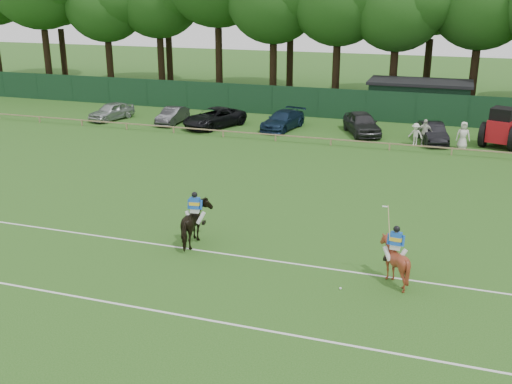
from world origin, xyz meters
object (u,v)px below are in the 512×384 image
at_px(hatch_grey, 362,123).
at_px(tractor, 502,128).
at_px(spectator_left, 416,134).
at_px(sedan_navy, 283,120).
at_px(horse_chestnut, 394,261).
at_px(estate_black, 432,133).
at_px(sedan_grey, 172,116).
at_px(spectator_mid, 424,132).
at_px(suv_black, 214,118).
at_px(polo_ball, 340,288).
at_px(spectator_right, 463,135).
at_px(utility_shed, 419,99).
at_px(horse_dark, 196,224).
at_px(sedan_silver, 111,111).

distance_m(hatch_grey, tractor, 9.66).
bearing_deg(spectator_left, sedan_navy, -174.13).
height_order(horse_chestnut, spectator_left, horse_chestnut).
relative_size(horse_chestnut, estate_black, 0.40).
bearing_deg(spectator_left, sedan_grey, -166.76).
xyz_separation_m(spectator_mid, tractor, (5.01, 1.30, 0.37)).
xyz_separation_m(suv_black, polo_ball, (14.40, -23.36, -0.70)).
distance_m(suv_black, spectator_right, 18.50).
xyz_separation_m(horse_chestnut, tractor, (4.81, 22.66, 0.45)).
bearing_deg(sedan_navy, polo_ball, -58.30).
bearing_deg(utility_shed, horse_chestnut, -87.66).
distance_m(sedan_navy, utility_shed, 12.62).
xyz_separation_m(sedan_grey, estate_black, (20.12, 0.10, 0.06)).
height_order(spectator_mid, spectator_right, spectator_right).
relative_size(horse_dark, hatch_grey, 0.45).
distance_m(spectator_left, tractor, 5.78).
xyz_separation_m(polo_ball, utility_shed, (0.44, 32.53, 1.49)).
bearing_deg(spectator_mid, sedan_grey, 169.01).
height_order(hatch_grey, spectator_left, hatch_grey).
xyz_separation_m(spectator_right, utility_shed, (-3.62, 10.12, 0.60)).
bearing_deg(spectator_right, sedan_grey, 169.04).
distance_m(sedan_grey, spectator_mid, 19.65).
bearing_deg(horse_chestnut, spectator_right, -92.19).
height_order(sedan_navy, estate_black, estate_black).
bearing_deg(horse_dark, spectator_mid, -118.69).
bearing_deg(spectator_left, polo_ball, -75.91).
xyz_separation_m(sedan_silver, utility_shed, (23.97, 9.23, 0.83)).
relative_size(hatch_grey, utility_shed, 0.58).
height_order(horse_chestnut, suv_black, horse_chestnut).
bearing_deg(tractor, sedan_grey, -161.51).
height_order(suv_black, estate_black, suv_black).
bearing_deg(sedan_silver, hatch_grey, 18.73).
relative_size(sedan_navy, utility_shed, 0.58).
bearing_deg(horse_dark, suv_black, -76.94).
bearing_deg(spectator_left, suv_black, -166.92).
bearing_deg(spectator_left, horse_chestnut, -71.40).
distance_m(sedan_navy, spectator_mid, 10.79).
xyz_separation_m(suv_black, estate_black, (16.42, 0.27, -0.04)).
bearing_deg(utility_shed, sedan_grey, -154.11).
height_order(hatch_grey, spectator_mid, spectator_mid).
distance_m(horse_chestnut, hatch_grey, 23.92).
xyz_separation_m(suv_black, sedan_navy, (5.29, 0.97, -0.04)).
bearing_deg(suv_black, spectator_mid, 20.90).
xyz_separation_m(suv_black, spectator_mid, (15.94, -0.80, 0.18)).
distance_m(polo_ball, tractor, 24.77).
distance_m(sedan_silver, sedan_grey, 5.44).
relative_size(spectator_left, spectator_right, 0.83).
distance_m(spectator_mid, spectator_right, 2.54).
bearing_deg(sedan_navy, suv_black, -158.44).
distance_m(spectator_left, spectator_mid, 0.61).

